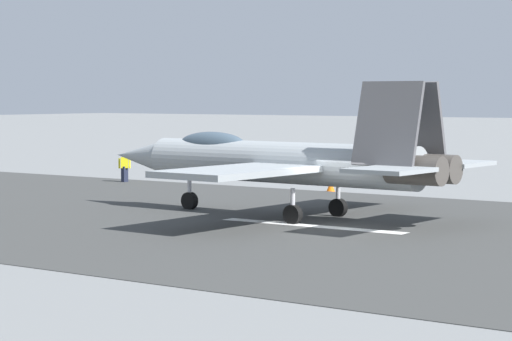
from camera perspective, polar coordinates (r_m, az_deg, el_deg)
name	(u,v)px	position (r m, az deg, el deg)	size (l,w,h in m)	color
ground_plane	(332,228)	(39.93, 4.11, -3.12)	(400.00, 400.00, 0.00)	slate
runway_strip	(332,228)	(39.92, 4.13, -3.11)	(240.00, 26.00, 0.02)	#3A3B3A
fighter_jet	(283,161)	(43.11, 1.44, 0.53)	(17.39, 14.58, 5.53)	#979EA2
crew_person	(125,167)	(61.47, -7.12, 0.17)	(0.55, 0.50, 1.73)	#1E2338
marker_cone_mid	(331,186)	(55.28, 4.06, -0.85)	(0.44, 0.44, 0.55)	orange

